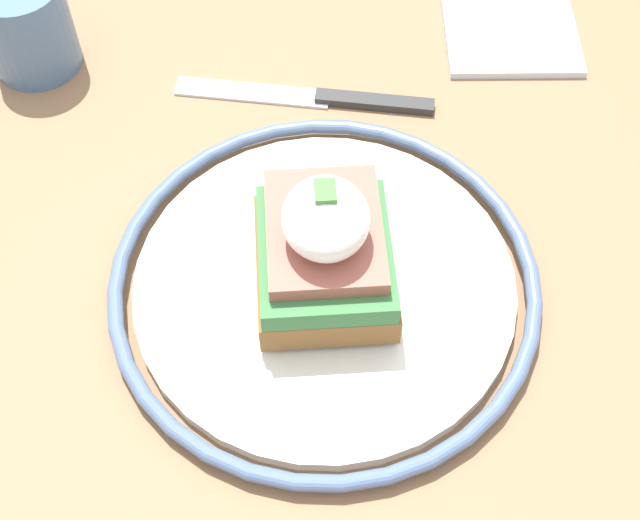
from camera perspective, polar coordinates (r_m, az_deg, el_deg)
The scene contains 6 objects.
dining_table at distance 0.69m, azimuth 0.07°, elevation -5.09°, with size 0.93×0.90×0.77m.
plate at distance 0.56m, azimuth 0.00°, elevation -1.54°, with size 0.27×0.27×0.02m.
sandwich at distance 0.53m, azimuth -0.10°, elevation 0.70°, with size 0.10×0.08×0.09m.
knife at distance 0.67m, azimuth 0.31°, elevation 10.31°, with size 0.05×0.19×0.01m.
cup at distance 0.71m, azimuth -18.27°, elevation 14.14°, with size 0.07×0.07×0.07m.
napkin at distance 0.75m, azimuth 11.93°, elevation 14.92°, with size 0.13×0.10×0.01m, color silver.
Camera 1 is at (-0.33, 0.02, 1.26)m, focal length 50.00 mm.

